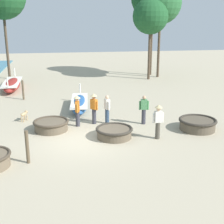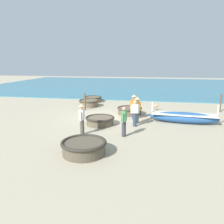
% 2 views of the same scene
% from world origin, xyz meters
% --- Properties ---
extents(ground_plane, '(80.00, 80.00, 0.00)m').
position_xyz_m(ground_plane, '(0.00, 0.00, 0.00)').
color(ground_plane, tan).
extents(sea, '(28.00, 52.00, 0.10)m').
position_xyz_m(sea, '(-20.98, 4.00, 0.05)').
color(sea, teal).
rests_on(sea, ground).
extents(coracle_front_left, '(1.81, 1.81, 0.53)m').
position_xyz_m(coracle_front_left, '(-1.40, 1.66, 0.29)').
color(coracle_front_left, brown).
rests_on(coracle_front_left, ground).
extents(coracle_upturned, '(1.78, 1.78, 0.50)m').
position_xyz_m(coracle_upturned, '(1.60, 0.15, 0.27)').
color(coracle_upturned, brown).
rests_on(coracle_upturned, ground).
extents(coracle_far_right, '(1.71, 1.71, 0.56)m').
position_xyz_m(coracle_far_right, '(-3.68, -2.11, 0.30)').
color(coracle_far_right, brown).
rests_on(coracle_far_right, ground).
extents(coracle_nearest, '(1.92, 1.92, 0.58)m').
position_xyz_m(coracle_nearest, '(5.99, 0.52, 0.32)').
color(coracle_nearest, brown).
rests_on(coracle_nearest, ground).
extents(coracle_front_right, '(1.74, 1.74, 0.50)m').
position_xyz_m(coracle_front_right, '(-5.85, -2.36, 0.27)').
color(coracle_front_right, brown).
rests_on(coracle_front_right, ground).
extents(long_boat_white_hull, '(1.37, 4.31, 1.27)m').
position_xyz_m(long_boat_white_hull, '(0.29, 5.25, 0.37)').
color(long_boat_white_hull, '#285693').
rests_on(long_boat_white_hull, ground).
extents(fisherman_with_hat, '(0.53, 0.36, 1.67)m').
position_xyz_m(fisherman_with_hat, '(3.60, -0.34, 0.96)').
color(fisherman_with_hat, '#4C473D').
rests_on(fisherman_with_hat, ground).
extents(fisherman_crouching, '(0.39, 0.42, 1.67)m').
position_xyz_m(fisherman_crouching, '(0.88, 2.36, 0.96)').
color(fisherman_crouching, '#383842').
rests_on(fisherman_crouching, ground).
extents(fisherman_standing_right, '(0.30, 0.52, 1.57)m').
position_xyz_m(fisherman_standing_right, '(1.58, 2.28, 0.84)').
color(fisherman_standing_right, '#2D425B').
rests_on(fisherman_standing_right, ground).
extents(fisherman_hauling, '(0.53, 0.27, 1.57)m').
position_xyz_m(fisherman_hauling, '(3.51, 1.88, 0.84)').
color(fisherman_hauling, '#383842').
rests_on(fisherman_hauling, ground).
extents(fisherman_by_coracle, '(0.36, 0.53, 1.67)m').
position_xyz_m(fisherman_by_coracle, '(-0.02, 2.09, 0.96)').
color(fisherman_by_coracle, '#383842').
rests_on(fisherman_by_coracle, ground).
extents(dog, '(0.41, 0.64, 0.55)m').
position_xyz_m(dog, '(-2.89, 3.50, 0.37)').
color(dog, tan).
rests_on(dog, ground).
extents(mooring_post_mid_beach, '(0.14, 0.14, 1.37)m').
position_xyz_m(mooring_post_mid_beach, '(-3.43, 8.41, 0.69)').
color(mooring_post_mid_beach, brown).
rests_on(mooring_post_mid_beach, ground).
extents(mooring_post_shoreline, '(0.14, 0.14, 1.35)m').
position_xyz_m(mooring_post_shoreline, '(-2.22, -2.00, 0.68)').
color(mooring_post_shoreline, brown).
rests_on(mooring_post_shoreline, ground).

